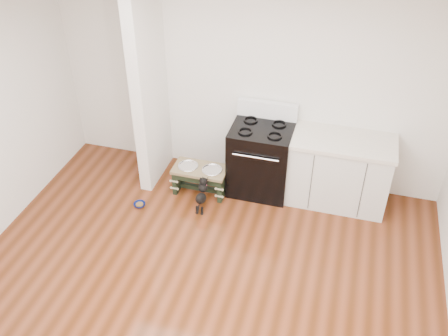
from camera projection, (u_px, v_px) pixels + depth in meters
ground at (188, 311)px, 4.99m from camera, size 5.00×5.00×0.00m
room_shell at (180, 184)px, 4.04m from camera, size 5.00×5.00×5.00m
partition_wall at (149, 84)px, 6.09m from camera, size 0.15×0.80×2.70m
oven_range at (261, 158)px, 6.33m from camera, size 0.76×0.69×1.14m
cabinet_run at (339, 171)px, 6.15m from camera, size 1.24×0.64×0.91m
dog_feeder at (200, 175)px, 6.39m from camera, size 0.69×0.37×0.39m
puppy at (202, 194)px, 6.14m from camera, size 0.12×0.35×0.42m
floor_bowl at (140, 205)px, 6.29m from camera, size 0.20×0.20×0.05m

